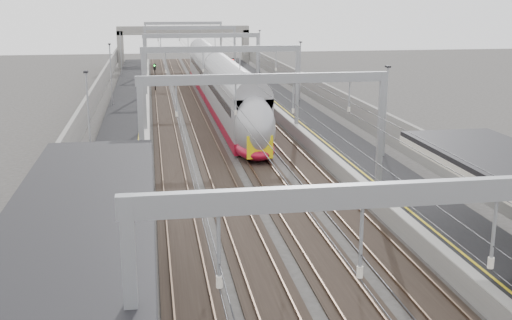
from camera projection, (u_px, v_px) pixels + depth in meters
name	position (u px, v px, depth m)	size (l,w,h in m)	color
platform_left	(126.00, 128.00, 55.00)	(4.00, 120.00, 1.00)	black
platform_right	(307.00, 123.00, 57.52)	(4.00, 120.00, 1.00)	black
tracks	(219.00, 130.00, 56.37)	(11.40, 140.00, 0.20)	black
overhead_line	(210.00, 54.00, 61.21)	(13.00, 140.00, 6.60)	gray
canopy_left	(51.00, 298.00, 13.68)	(4.40, 30.00, 4.24)	black
overbridge	(184.00, 36.00, 107.72)	(22.00, 2.20, 6.90)	slate
wall_left	(87.00, 117.00, 54.23)	(0.30, 120.00, 3.20)	slate
wall_right	(342.00, 110.00, 57.75)	(0.30, 120.00, 3.20)	slate
train	(221.00, 88.00, 67.37)	(2.90, 52.90, 4.58)	maroon
signal_green	(155.00, 72.00, 79.86)	(0.32, 0.32, 3.48)	black
signal_red_near	(220.00, 69.00, 83.23)	(0.32, 0.32, 3.48)	black
signal_red_far	(233.00, 66.00, 87.29)	(0.32, 0.32, 3.48)	black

